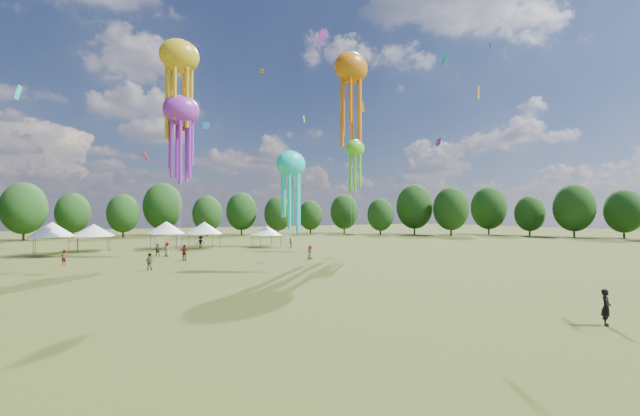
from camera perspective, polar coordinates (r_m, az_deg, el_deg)
ground at (r=19.77m, az=23.66°, el=-17.15°), size 300.00×300.00×0.00m
observer_main at (r=25.45m, az=34.97°, el=-11.25°), size 0.79×0.68×1.82m
spectator_near at (r=43.92m, az=-22.64°, el=-6.92°), size 1.03×0.98×1.68m
spectators_far at (r=59.20m, az=-16.09°, el=-5.29°), size 31.67×23.79×1.92m
festival_tents at (r=68.11m, az=-22.05°, el=-2.72°), size 35.70×11.70×4.45m
show_kites at (r=59.85m, az=-8.69°, el=15.13°), size 53.49×24.11×32.62m
small_kites at (r=59.15m, az=-15.08°, el=24.56°), size 74.24×61.26×45.26m
treeline at (r=74.29m, az=-22.49°, el=0.04°), size 201.57×95.24×13.43m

